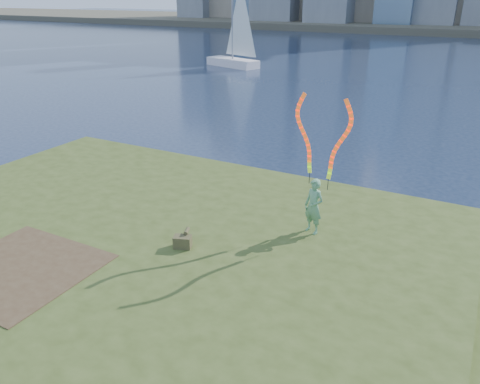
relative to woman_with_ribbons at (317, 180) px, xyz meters
The scene contains 7 objects.
ground 4.10m from the woman_with_ribbons, 151.37° to the right, with size 320.00×320.00×0.00m, color #192640.
grassy_knoll 5.31m from the woman_with_ribbons, 127.41° to the right, with size 20.00×18.00×0.80m.
dirt_patch 7.26m from the woman_with_ribbons, 137.10° to the right, with size 3.20×3.00×0.02m, color #47331E.
far_shore 93.42m from the woman_with_ribbons, 91.85° to the left, with size 320.00×40.00×1.20m, color #514C3B.
woman_with_ribbons is the anchor object (origin of this frame).
canvas_bag 3.63m from the woman_with_ribbons, 138.08° to the right, with size 0.49×0.56×0.40m.
sailboat 34.96m from the woman_with_ribbons, 122.28° to the left, with size 5.95×3.45×9.03m.
Camera 1 is at (6.46, -8.76, 6.54)m, focal length 35.00 mm.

